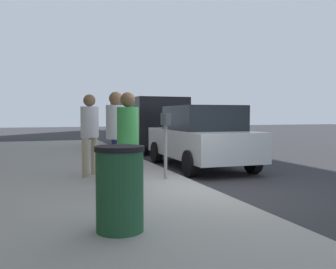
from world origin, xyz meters
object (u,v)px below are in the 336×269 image
at_px(parked_sedan_near, 201,137).
at_px(trash_bin, 120,188).
at_px(parking_meter, 166,131).
at_px(parked_van_far, 145,121).
at_px(pedestrian_at_meter, 116,128).
at_px(parking_officer, 90,128).
at_px(pedestrian_bystander, 128,133).

bearing_deg(parked_sedan_near, trash_bin, 147.29).
bearing_deg(trash_bin, parked_sedan_near, -32.71).
bearing_deg(parking_meter, parked_van_far, -12.81).
xyz_separation_m(pedestrian_at_meter, parked_van_far, (7.98, -2.89, 0.01)).
xyz_separation_m(parking_officer, parked_van_far, (7.08, -3.30, 0.02)).
bearing_deg(pedestrian_at_meter, parked_van_far, 78.98).
xyz_separation_m(pedestrian_at_meter, parked_sedan_near, (2.19, -2.88, -0.35)).
bearing_deg(parking_officer, pedestrian_bystander, -40.50).
xyz_separation_m(pedestrian_at_meter, trash_bin, (-3.26, 0.61, -0.59)).
bearing_deg(parked_van_far, parking_officer, 155.02).
relative_size(parking_meter, parked_van_far, 0.27).
xyz_separation_m(pedestrian_bystander, parking_officer, (1.96, 0.41, 0.04)).
distance_m(pedestrian_at_meter, trash_bin, 3.37).
relative_size(parking_meter, parking_officer, 0.77).
distance_m(parking_officer, parked_van_far, 7.81).
distance_m(pedestrian_bystander, parked_van_far, 9.49).
bearing_deg(parking_meter, pedestrian_bystander, 133.91).
distance_m(pedestrian_bystander, parking_officer, 2.00).
bearing_deg(trash_bin, parked_van_far, -17.29).
bearing_deg(parked_sedan_near, parking_meter, 140.70).
xyz_separation_m(parking_meter, parked_sedan_near, (2.23, -1.82, -0.27)).
bearing_deg(parked_sedan_near, parked_van_far, -0.01).
height_order(pedestrian_bystander, trash_bin, pedestrian_bystander).
xyz_separation_m(parked_van_far, trash_bin, (-11.24, 3.50, -0.60)).
relative_size(pedestrian_bystander, parked_sedan_near, 0.40).
distance_m(pedestrian_bystander, parked_sedan_near, 4.35).
bearing_deg(parking_meter, parking_officer, 57.53).
relative_size(parking_meter, pedestrian_at_meter, 0.77).
height_order(pedestrian_at_meter, parked_van_far, parked_van_far).
bearing_deg(pedestrian_bystander, trash_bin, -144.85).
relative_size(parked_sedan_near, trash_bin, 4.38).
relative_size(parked_van_far, trash_bin, 5.18).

